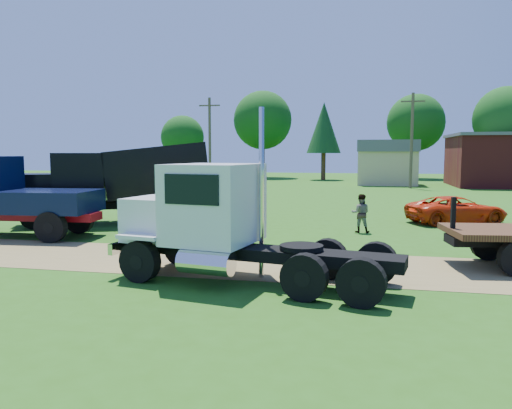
# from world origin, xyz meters

# --- Properties ---
(ground) EXTENTS (140.00, 140.00, 0.00)m
(ground) POSITION_xyz_m (0.00, 0.00, 0.00)
(ground) COLOR #265713
(ground) RESTS_ON ground
(dirt_track) EXTENTS (120.00, 4.20, 0.01)m
(dirt_track) POSITION_xyz_m (0.00, 0.00, 0.01)
(dirt_track) COLOR brown
(dirt_track) RESTS_ON ground
(white_semi_tractor) EXTENTS (7.76, 3.70, 4.58)m
(white_semi_tractor) POSITION_xyz_m (-2.30, -2.04, 1.56)
(white_semi_tractor) COLOR black
(white_semi_tractor) RESTS_ON ground
(black_dump_truck) EXTENTS (8.99, 5.90, 3.89)m
(black_dump_truck) POSITION_xyz_m (-9.77, 7.34, 2.14)
(black_dump_truck) COLOR black
(black_dump_truck) RESTS_ON ground
(orange_pickup) EXTENTS (5.17, 3.85, 1.31)m
(orange_pickup) POSITION_xyz_m (5.95, 10.58, 0.65)
(orange_pickup) COLOR red
(orange_pickup) RESTS_ON ground
(spectator_b) EXTENTS (0.81, 0.64, 1.64)m
(spectator_b) POSITION_xyz_m (1.45, 6.78, 0.82)
(spectator_b) COLOR #999999
(spectator_b) RESTS_ON ground
(tan_shed) EXTENTS (6.20, 5.40, 4.70)m
(tan_shed) POSITION_xyz_m (4.00, 40.00, 2.42)
(tan_shed) COLOR tan
(tan_shed) RESTS_ON ground
(utility_poles) EXTENTS (42.20, 0.28, 9.00)m
(utility_poles) POSITION_xyz_m (6.00, 35.00, 4.71)
(utility_poles) COLOR brown
(utility_poles) RESTS_ON ground
(tree_row) EXTENTS (54.46, 14.44, 11.72)m
(tree_row) POSITION_xyz_m (4.68, 49.99, 7.06)
(tree_row) COLOR #372016
(tree_row) RESTS_ON ground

